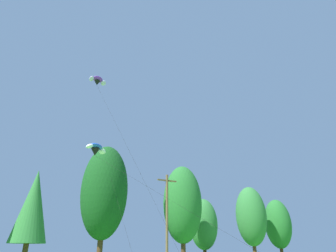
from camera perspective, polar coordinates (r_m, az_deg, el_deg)
name	(u,v)px	position (r m, az deg, el deg)	size (l,w,h in m)	color
treeline_tree_d	(33,205)	(38.96, -24.56, -13.74)	(4.06, 4.06, 11.19)	#472D19
treeline_tree_e	(104,191)	(39.69, -12.14, -12.18)	(5.89, 5.89, 15.16)	#472D19
treeline_tree_f	(183,204)	(44.30, 2.81, -14.71)	(5.55, 5.55, 13.90)	#472D19
treeline_tree_g	(204,224)	(51.57, 6.86, -18.22)	(4.56, 4.56, 10.21)	#472D19
treeline_tree_h	(251,216)	(56.82, 15.70, -16.33)	(5.29, 5.29, 12.91)	#472D19
treeline_tree_i	(278,224)	(62.51, 20.40, -17.22)	(4.85, 4.85, 11.28)	#472D19
utility_pole	(167,220)	(30.82, -0.20, -17.56)	(2.20, 0.26, 9.52)	brown
parafoil_kite_high_teal	(108,159)	(40.50, -11.38, -6.19)	(3.90, 14.94, 13.21)	teal
parafoil_kite_mid_purple	(98,81)	(41.29, -13.40, 8.41)	(7.54, 11.54, 22.25)	purple
parafoil_kite_far_blue_white	(96,149)	(33.28, -13.72, -4.35)	(10.29, 17.22, 11.84)	blue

